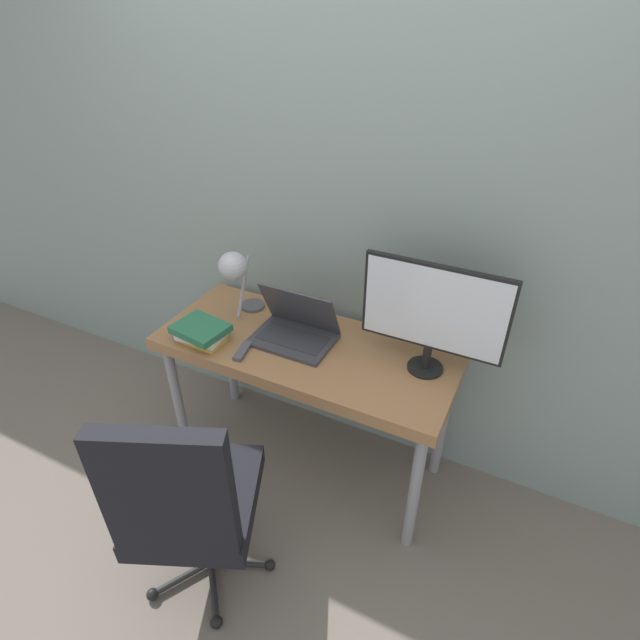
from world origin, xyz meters
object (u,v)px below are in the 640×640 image
Objects in this scene: book_stack at (201,333)px; game_controller at (203,336)px; desk_lamp at (235,270)px; office_chair at (187,501)px; laptop at (295,329)px; monitor at (433,312)px.

game_controller is at bearing 106.07° from book_stack.
book_stack is 0.03m from game_controller.
book_stack is (-0.05, -0.24, -0.22)m from desk_lamp.
game_controller is (-0.38, 0.63, 0.22)m from office_chair.
office_chair reaches higher than laptop.
book_stack is (-0.98, -0.27, -0.24)m from monitor.
laptop is 0.43m from book_stack.
game_controller is (-0.00, 0.02, -0.03)m from book_stack.
game_controller is (-0.99, -0.25, -0.27)m from monitor.
desk_lamp is 0.33m from book_stack.
desk_lamp is at bearing 110.75° from office_chair.
office_chair reaches higher than game_controller.
desk_lamp reaches higher than laptop.
monitor reaches higher than office_chair.
book_stack is at bearing -101.32° from desk_lamp.
laptop is at bearing -4.76° from desk_lamp.
book_stack is (-0.38, -0.21, -0.00)m from laptop.
laptop is 0.39m from desk_lamp.
office_chair is 7.61× the size of game_controller.
desk_lamp is at bearing 78.68° from book_stack.
desk_lamp is at bearing 76.77° from game_controller.
monitor is 1.18m from office_chair.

